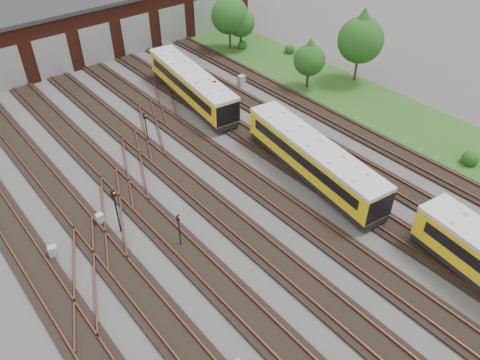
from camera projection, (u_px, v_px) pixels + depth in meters
ground at (294, 242)px, 30.97m from camera, size 120.00×120.00×0.00m
track_network at (286, 237)px, 31.18m from camera, size 30.40×70.00×0.33m
maintenance_shed at (47, 28)px, 53.19m from camera, size 51.00×12.50×6.35m
grass_verge at (358, 99)px, 46.58m from camera, size 8.00×55.00×0.05m
metro_train at (313, 159)px, 35.39m from camera, size 4.41×46.11×2.87m
signal_mast_0 at (179, 227)px, 29.65m from camera, size 0.25×0.24×2.69m
signal_mast_1 at (116, 206)px, 30.39m from camera, size 0.31×0.30×3.57m
signal_mast_2 at (146, 124)px, 39.43m from camera, size 0.27×0.26×2.75m
signal_mast_3 at (215, 93)px, 43.10m from camera, size 0.28×0.27×3.30m
relay_cabinet_1 at (53, 252)px, 29.66m from camera, size 0.66×0.61×0.91m
relay_cabinet_2 at (100, 219)px, 32.10m from camera, size 0.56×0.48×0.87m
relay_cabinet_3 at (223, 117)px, 42.82m from camera, size 0.66×0.56×1.07m
relay_cabinet_4 at (241, 81)px, 48.55m from camera, size 0.68×0.57×1.12m
tree_0 at (230, 11)px, 53.73m from camera, size 4.29×4.29×7.12m
tree_1 at (241, 19)px, 54.50m from camera, size 3.31×3.31×5.49m
tree_2 at (362, 35)px, 46.86m from camera, size 4.65×4.65×7.70m
tree_3 at (310, 56)px, 46.50m from camera, size 3.18×3.18×5.27m
bush_0 at (471, 157)px, 37.54m from camera, size 1.36×1.36×1.36m
bush_1 at (243, 44)px, 56.28m from camera, size 1.17×1.17×1.17m
bush_2 at (290, 48)px, 55.19m from camera, size 1.20×1.20×1.20m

